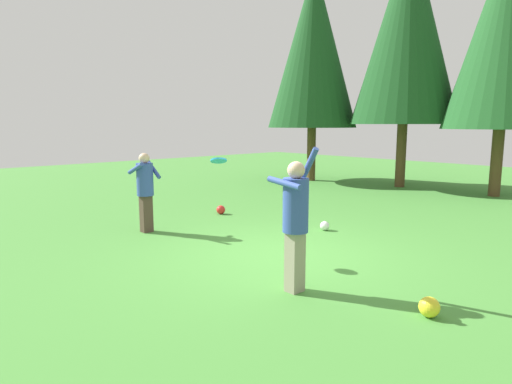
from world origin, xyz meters
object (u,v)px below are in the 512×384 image
Objects in this scene: tree_center at (508,26)px; tree_far_left at (313,48)px; person_catcher at (145,186)px; ball_yellow at (429,307)px; ball_red at (221,210)px; frisbee at (219,161)px; person_thrower at (296,215)px; tree_left at (407,29)px; ball_white at (325,226)px.

tree_far_left reaches higher than tree_center.
tree_center reaches higher than person_catcher.
ball_yellow is 1.11× the size of ball_red.
tree_far_left is at bearing 122.42° from frisbee.
ball_red is 0.03× the size of tree_far_left.
tree_left is at bearing -61.47° from person_thrower.
tree_left is at bearing 108.28° from ball_white.
frisbee is at bearing -0.00° from person_thrower.
tree_center is (-2.81, 9.89, 4.96)m from ball_yellow.
tree_center is at bearing 86.17° from frisbee.
frisbee is 1.68× the size of ball_red.
person_catcher is 0.19× the size of tree_left.
ball_red is (-2.83, -0.58, 0.01)m from ball_white.
frisbee is 0.05× the size of tree_center.
person_catcher is 4.44× the size of frisbee.
tree_center reaches higher than ball_yellow.
tree_left reaches higher than tree_center.
ball_red is 0.03× the size of tree_center.
ball_white is 9.80m from tree_far_left.
frisbee is at bearing -93.83° from tree_center.
person_catcher is at bearing -70.12° from tree_far_left.
person_thrower is at bearing -160.65° from ball_yellow.
ball_white is at bearing -95.44° from tree_center.
tree_center is 0.99× the size of tree_far_left.
tree_left reaches higher than frisbee.
ball_white is 0.81× the size of ball_yellow.
tree_center is at bearing -77.73° from person_thrower.
tree_far_left reaches higher than ball_red.
ball_red is at bearing 141.89° from frisbee.
frisbee is (-1.89, 0.19, 0.59)m from person_thrower.
ball_yellow is at bearing -43.13° from tree_far_left.
tree_center is at bearing 5.03° from tree_left.
tree_far_left reaches higher than frisbee.
ball_yellow is (3.52, -2.44, 0.02)m from ball_white.
tree_center is at bearing 72.38° from person_catcher.
tree_center is 3.11m from tree_left.
person_catcher is 0.20× the size of tree_center.
person_thrower is 1.99m from frisbee.
ball_white is at bearing 145.24° from ball_yellow.
ball_yellow is 6.62m from ball_red.
ball_red is at bearing 99.42° from person_catcher.
tree_left is (-2.39, 10.00, 3.80)m from frisbee.
tree_center reaches higher than frisbee.
ball_yellow is (1.61, 0.57, -0.93)m from person_thrower.
frisbee reaches higher than ball_yellow.
frisbee is 10.96m from tree_left.
frisbee is at bearing -38.11° from ball_red.
person_thrower is 8.82× the size of ball_red.
person_thrower reaches higher than frisbee.
tree_left reaches higher than tree_far_left.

